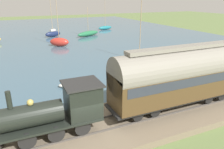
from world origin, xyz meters
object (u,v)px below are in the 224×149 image
object	(u,v)px
sailboat_green	(88,33)
rowboat_near_shore	(69,86)
sailboat_teal	(105,28)
rowboat_mid_harbor	(123,73)
sailboat_red	(59,42)
sailboat_navy	(53,33)
sailboat_gray	(139,57)
steam_locomotive	(60,108)
passenger_coach	(180,75)

from	to	relation	value
sailboat_green	rowboat_near_shore	bearing A→B (deg)	129.71
sailboat_teal	rowboat_near_shore	distance (m)	40.38
rowboat_near_shore	rowboat_mid_harbor	distance (m)	6.50
sailboat_red	rowboat_near_shore	xyz separation A→B (m)	(-19.46, 3.00, -0.60)
sailboat_navy	sailboat_red	bearing A→B (deg)	153.93
sailboat_green	sailboat_gray	distance (m)	22.30
steam_locomotive	rowboat_near_shore	distance (m)	8.57
passenger_coach	rowboat_near_shore	world-z (taller)	passenger_coach
passenger_coach	sailboat_red	size ratio (longest dim) A/B	1.10
steam_locomotive	passenger_coach	xyz separation A→B (m)	(-0.00, -8.55, 0.81)
sailboat_gray	sailboat_teal	xyz separation A→B (m)	(30.35, -7.45, -0.01)
passenger_coach	sailboat_navy	size ratio (longest dim) A/B	1.15
sailboat_gray	steam_locomotive	bearing A→B (deg)	107.10
sailboat_red	rowboat_mid_harbor	bearing A→B (deg)	-134.85
sailboat_gray	sailboat_teal	size ratio (longest dim) A/B	1.06
sailboat_green	sailboat_navy	world-z (taller)	sailboat_navy
steam_locomotive	sailboat_navy	bearing A→B (deg)	-8.96
rowboat_mid_harbor	sailboat_red	bearing A→B (deg)	-18.36
steam_locomotive	sailboat_teal	xyz separation A→B (m)	(43.88, -20.85, -1.65)
sailboat_navy	rowboat_mid_harbor	distance (m)	29.11
steam_locomotive	sailboat_teal	distance (m)	48.61
passenger_coach	sailboat_gray	bearing A→B (deg)	-19.72
sailboat_green	sailboat_red	bearing A→B (deg)	107.34
rowboat_near_shore	rowboat_mid_harbor	xyz separation A→B (m)	(1.16, -6.39, -0.01)
sailboat_teal	rowboat_near_shore	bearing A→B (deg)	137.26
sailboat_gray	rowboat_mid_harbor	bearing A→B (deg)	104.61
rowboat_near_shore	sailboat_gray	bearing A→B (deg)	-34.33
sailboat_green	sailboat_navy	xyz separation A→B (m)	(2.33, 7.40, 0.15)
sailboat_gray	rowboat_near_shore	distance (m)	12.40
passenger_coach	rowboat_mid_harbor	bearing A→B (deg)	-0.89
rowboat_mid_harbor	sailboat_teal	bearing A→B (deg)	-48.16
sailboat_gray	sailboat_green	bearing A→B (deg)	-28.20
steam_locomotive	sailboat_red	bearing A→B (deg)	-10.93
sailboat_red	rowboat_mid_harbor	world-z (taller)	sailboat_red
sailboat_red	rowboat_near_shore	bearing A→B (deg)	-154.11
passenger_coach	sailboat_green	size ratio (longest dim) A/B	1.69
rowboat_near_shore	sailboat_navy	bearing A→B (deg)	22.22
steam_locomotive	sailboat_teal	bearing A→B (deg)	-25.42
rowboat_mid_harbor	rowboat_near_shore	bearing A→B (deg)	71.42
sailboat_gray	rowboat_near_shore	size ratio (longest dim) A/B	3.97
sailboat_gray	sailboat_teal	distance (m)	31.26
sailboat_gray	sailboat_teal	world-z (taller)	sailboat_gray
steam_locomotive	rowboat_near_shore	xyz separation A→B (m)	(8.01, -2.30, -2.00)
sailboat_navy	rowboat_near_shore	xyz separation A→B (m)	(-30.14, 3.71, -0.52)
steam_locomotive	sailboat_gray	size ratio (longest dim) A/B	0.72
sailboat_navy	sailboat_teal	size ratio (longest dim) A/B	1.16
steam_locomotive	sailboat_gray	distance (m)	19.11
sailboat_navy	sailboat_red	size ratio (longest dim) A/B	0.96
sailboat_navy	sailboat_teal	world-z (taller)	sailboat_navy
sailboat_navy	rowboat_near_shore	size ratio (longest dim) A/B	4.36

